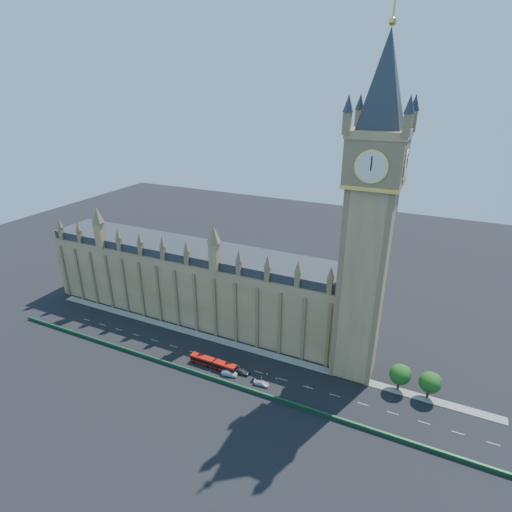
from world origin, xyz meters
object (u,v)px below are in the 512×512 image
at_px(car_white, 262,383).
at_px(red_bus, 213,363).
at_px(car_grey, 242,372).
at_px(car_silver, 229,373).

bearing_deg(car_white, red_bus, 80.75).
bearing_deg(car_white, car_grey, 68.98).
height_order(red_bus, car_white, red_bus).
relative_size(red_bus, car_white, 3.46).
xyz_separation_m(red_bus, car_silver, (6.51, -1.43, -0.63)).
bearing_deg(red_bus, car_silver, -11.66).
relative_size(red_bus, car_grey, 3.45).
xyz_separation_m(red_bus, car_white, (17.25, -1.26, -0.75)).
distance_m(red_bus, car_silver, 6.69).
distance_m(red_bus, car_white, 17.32).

